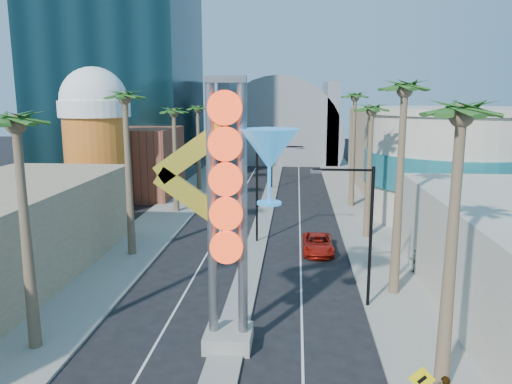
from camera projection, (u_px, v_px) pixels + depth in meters
name	position (u px, v px, depth m)	size (l,w,h in m)	color
ground	(219.00, 381.00, 20.78)	(240.00, 240.00, 0.00)	black
sidewalk_west	(183.00, 201.00, 55.77)	(5.00, 100.00, 0.15)	gray
sidewalk_east	(355.00, 204.00, 54.26)	(5.00, 100.00, 0.15)	gray
median	(269.00, 197.00, 57.95)	(1.60, 84.00, 0.15)	gray
brick_filler_west	(133.00, 162.00, 58.47)	(10.00, 10.00, 8.00)	brown
filler_east	(395.00, 147.00, 65.52)	(10.00, 20.00, 10.00)	#947F5F
beer_mug	(96.00, 135.00, 49.99)	(7.00, 7.00, 14.50)	#D1621B
turquoise_building	(452.00, 164.00, 47.70)	(16.60, 16.60, 10.60)	#B3AC97
canopy	(280.00, 137.00, 90.40)	(22.00, 16.00, 22.00)	slate
neon_sign	(245.00, 196.00, 22.22)	(6.53, 2.60, 12.55)	gray
streetlight_0	(264.00, 183.00, 39.38)	(3.79, 0.25, 8.00)	black
streetlight_1	(268.00, 150.00, 62.94)	(3.79, 0.25, 8.00)	black
streetlight_2	(362.00, 224.00, 27.15)	(3.45, 0.25, 8.00)	black
palm_0	(17.00, 137.00, 21.56)	(2.40, 2.40, 11.70)	brown
palm_1	(125.00, 108.00, 35.09)	(2.40, 2.40, 12.70)	brown
palm_2	(174.00, 118.00, 49.04)	(2.40, 2.40, 11.20)	brown
palm_3	(198.00, 114.00, 60.78)	(2.40, 2.40, 11.20)	brown
palm_4	(460.00, 133.00, 18.09)	(2.40, 2.40, 12.20)	brown
palm_5	(404.00, 104.00, 27.70)	(2.40, 2.40, 13.20)	brown
palm_6	(371.00, 118.00, 39.70)	(2.40, 2.40, 11.70)	brown
palm_7	(355.00, 104.00, 51.27)	(2.40, 2.40, 12.70)	brown
red_pickup	(318.00, 244.00, 37.70)	(2.27, 4.92, 1.37)	#A6160C
pedestrian_b	(416.00, 260.00, 33.09)	(0.80, 0.62, 1.64)	gray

